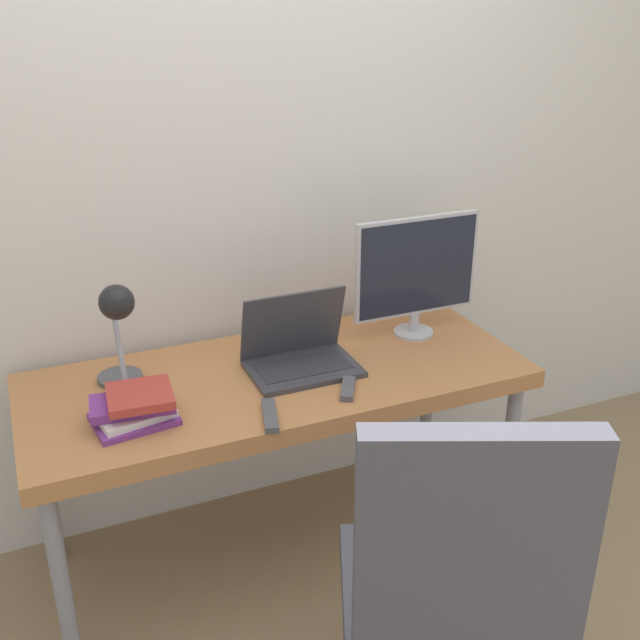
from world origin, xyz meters
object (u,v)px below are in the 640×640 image
desk_lamp (117,322)px  office_chair (457,586)px  book_stack (135,407)px  monitor (416,271)px  laptop (300,353)px

desk_lamp → office_chair: desk_lamp is taller
desk_lamp → book_stack: bearing=-89.7°
monitor → office_chair: size_ratio=0.44×
monitor → desk_lamp: 1.05m
office_chair → book_stack: (-0.59, 0.81, 0.19)m
monitor → laptop: bearing=-169.8°
monitor → book_stack: size_ratio=1.88×
laptop → desk_lamp: 0.60m
desk_lamp → office_chair: bearing=-58.5°
office_chair → desk_lamp: bearing=121.5°
laptop → office_chair: bearing=-88.3°
book_stack → desk_lamp: bearing=90.3°
office_chair → book_stack: office_chair is taller
book_stack → office_chair: bearing=-53.7°
office_chair → book_stack: 1.02m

